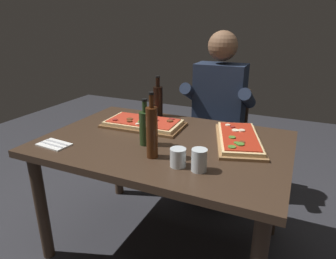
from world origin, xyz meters
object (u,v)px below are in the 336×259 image
diner_chair (220,135)px  wine_bottle_dark (152,132)px  oil_bottle_amber (145,127)px  tumbler_far_side (199,160)px  seated_diner (217,110)px  dining_table (165,155)px  pizza_rectangular_left (239,139)px  vinegar_bottle_green (158,100)px  tumbler_near_camera (178,159)px  pizza_rectangular_front (144,123)px

diner_chair → wine_bottle_dark: bearing=-93.8°
oil_bottle_amber → tumbler_far_side: (0.37, -0.17, -0.05)m
seated_diner → dining_table: bearing=-98.6°
pizza_rectangular_left → vinegar_bottle_green: (-0.64, 0.26, 0.10)m
oil_bottle_amber → tumbler_far_side: size_ratio=2.45×
oil_bottle_amber → dining_table: bearing=53.8°
tumbler_near_camera → diner_chair: bearing=94.3°
vinegar_bottle_green → dining_table: bearing=-59.3°
oil_bottle_amber → pizza_rectangular_front: bearing=121.1°
oil_bottle_amber → diner_chair: bearing=79.2°
tumbler_far_side → pizza_rectangular_left: bearing=77.4°
vinegar_bottle_green → pizza_rectangular_left: bearing=-22.0°
pizza_rectangular_left → vinegar_bottle_green: vinegar_bottle_green is taller
wine_bottle_dark → pizza_rectangular_front: bearing=124.4°
pizza_rectangular_left → tumbler_near_camera: tumbler_near_camera is taller
dining_table → seated_diner: (0.11, 0.74, 0.10)m
diner_chair → seated_diner: (0.00, -0.12, 0.26)m
dining_table → vinegar_bottle_green: vinegar_bottle_green is taller
vinegar_bottle_green → tumbler_near_camera: (0.44, -0.68, -0.08)m
dining_table → seated_diner: 0.75m
wine_bottle_dark → tumbler_far_side: (0.26, -0.04, -0.08)m
dining_table → seated_diner: bearing=81.4°
vinegar_bottle_green → diner_chair: bearing=51.2°
oil_bottle_amber → seated_diner: size_ratio=0.20×
pizza_rectangular_front → tumbler_far_side: (0.53, -0.43, 0.03)m
wine_bottle_dark → oil_bottle_amber: wine_bottle_dark is taller
dining_table → diner_chair: 0.88m
pizza_rectangular_left → tumbler_far_side: bearing=-102.6°
pizza_rectangular_front → seated_diner: seated_diner is taller
dining_table → tumbler_far_side: 0.43m
wine_bottle_dark → tumbler_near_camera: 0.19m
wine_bottle_dark → seated_diner: 0.98m
wine_bottle_dark → vinegar_bottle_green: 0.70m
pizza_rectangular_left → vinegar_bottle_green: bearing=158.0°
dining_table → pizza_rectangular_front: (-0.23, 0.17, 0.12)m
tumbler_near_camera → pizza_rectangular_front: bearing=134.6°
oil_bottle_amber → diner_chair: oil_bottle_amber is taller
pizza_rectangular_front → pizza_rectangular_left: bearing=-1.1°
tumbler_far_side → seated_diner: (-0.19, 1.00, -0.05)m
pizza_rectangular_front → wine_bottle_dark: size_ratio=1.58×
diner_chair → tumbler_far_side: bearing=-80.4°
pizza_rectangular_left → wine_bottle_dark: (-0.36, -0.38, 0.12)m
dining_table → vinegar_bottle_green: 0.52m
pizza_rectangular_left → diner_chair: (-0.29, 0.70, -0.27)m
pizza_rectangular_front → seated_diner: bearing=59.1°
pizza_rectangular_front → wine_bottle_dark: wine_bottle_dark is taller
tumbler_near_camera → vinegar_bottle_green: bearing=123.0°
pizza_rectangular_front → oil_bottle_amber: 0.32m
pizza_rectangular_left → seated_diner: 0.65m
diner_chair → dining_table: bearing=-97.4°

